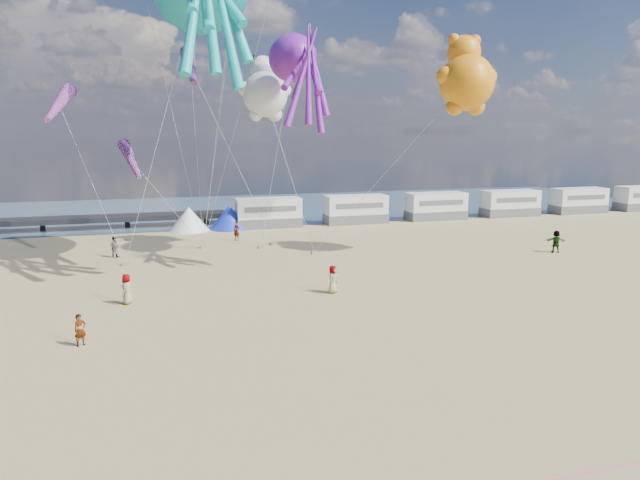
{
  "coord_description": "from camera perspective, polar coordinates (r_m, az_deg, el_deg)",
  "views": [
    {
      "loc": [
        -4.83,
        -17.18,
        9.71
      ],
      "look_at": [
        1.79,
        6.0,
        5.11
      ],
      "focal_mm": 32.0,
      "sensor_mm": 36.0,
      "label": 1
    }
  ],
  "objects": [
    {
      "name": "standing_person",
      "position": [
        28.64,
        -22.86,
        -8.29
      ],
      "size": [
        0.66,
        0.59,
        1.51
      ],
      "primitive_type": "imported",
      "rotation": [
        0.0,
        0.0,
        0.53
      ],
      "color": "tan",
      "rests_on": "ground"
    },
    {
      "name": "motorhome_2",
      "position": [
        65.02,
        11.52,
        3.34
      ],
      "size": [
        6.6,
        2.5,
        3.0
      ],
      "primitive_type": "cube",
      "color": "silver",
      "rests_on": "ground"
    },
    {
      "name": "kite_teddy_orange",
      "position": [
        45.69,
        14.44,
        15.03
      ],
      "size": [
        5.96,
        5.74,
        7.11
      ],
      "primitive_type": null,
      "rotation": [
        0.0,
        0.0,
        0.22
      ],
      "color": "orange"
    },
    {
      "name": "sandbag_c",
      "position": [
        45.88,
        -0.56,
        -1.27
      ],
      "size": [
        0.5,
        0.35,
        0.22
      ],
      "primitive_type": "cube",
      "color": "gray",
      "rests_on": "ground"
    },
    {
      "name": "sandbag_d",
      "position": [
        49.62,
        -4.6,
        -0.38
      ],
      "size": [
        0.5,
        0.35,
        0.22
      ],
      "primitive_type": "cube",
      "color": "gray",
      "rests_on": "ground"
    },
    {
      "name": "sandbag_e",
      "position": [
        49.18,
        -11.59,
        -0.67
      ],
      "size": [
        0.5,
        0.35,
        0.22
      ],
      "primitive_type": "cube",
      "color": "gray",
      "rests_on": "ground"
    },
    {
      "name": "motorhome_3",
      "position": [
        69.89,
        18.47,
        3.51
      ],
      "size": [
        6.6,
        2.5,
        3.0
      ],
      "primitive_type": "cube",
      "color": "silver",
      "rests_on": "ground"
    },
    {
      "name": "sandbag_b",
      "position": [
        48.44,
        -5.9,
        -0.68
      ],
      "size": [
        0.5,
        0.35,
        0.22
      ],
      "primitive_type": "cube",
      "color": "gray",
      "rests_on": "ground"
    },
    {
      "name": "sandbag_a",
      "position": [
        44.31,
        -18.87,
        -2.29
      ],
      "size": [
        0.5,
        0.35,
        0.22
      ],
      "primitive_type": "cube",
      "color": "gray",
      "rests_on": "ground"
    },
    {
      "name": "beachgoer_1",
      "position": [
        47.42,
        -19.87,
        -0.63
      ],
      "size": [
        0.97,
        0.87,
        1.66
      ],
      "primitive_type": "imported",
      "rotation": [
        0.0,
        0.0,
        2.61
      ],
      "color": "#7F6659",
      "rests_on": "ground"
    },
    {
      "name": "windsock_left",
      "position": [
        43.69,
        -24.64,
        12.22
      ],
      "size": [
        1.8,
        6.59,
        6.51
      ],
      "primitive_type": null,
      "rotation": [
        0.0,
        0.0,
        -0.11
      ],
      "color": "red"
    },
    {
      "name": "motorhome_4",
      "position": [
        75.64,
        24.44,
        3.62
      ],
      "size": [
        6.6,
        2.5,
        3.0
      ],
      "primitive_type": "cube",
      "color": "silver",
      "rests_on": "ground"
    },
    {
      "name": "tent_white",
      "position": [
        57.88,
        -12.98,
        2.08
      ],
      "size": [
        4.0,
        4.0,
        2.4
      ],
      "primitive_type": "cone",
      "color": "white",
      "rests_on": "ground"
    },
    {
      "name": "beachgoer_4",
      "position": [
        50.11,
        22.53,
        -0.14
      ],
      "size": [
        1.16,
        0.8,
        1.82
      ],
      "primitive_type": "imported",
      "rotation": [
        0.0,
        0.0,
        2.77
      ],
      "color": "#7F6659",
      "rests_on": "ground"
    },
    {
      "name": "windsock_right",
      "position": [
        43.08,
        -18.37,
        7.58
      ],
      "size": [
        2.09,
        4.77,
        4.7
      ],
      "primitive_type": null,
      "rotation": [
        0.0,
        0.0,
        0.26
      ],
      "color": "red"
    },
    {
      "name": "beachgoer_0",
      "position": [
        34.74,
        1.27,
        -3.96
      ],
      "size": [
        0.71,
        0.74,
        1.71
      ],
      "primitive_type": "imported",
      "rotation": [
        0.0,
        0.0,
        0.89
      ],
      "color": "#7F6659",
      "rests_on": "ground"
    },
    {
      "name": "windsock_mid",
      "position": [
        38.72,
        -12.84,
        16.51
      ],
      "size": [
        1.03,
        5.67,
        5.66
      ],
      "primitive_type": null,
      "rotation": [
        0.0,
        0.0,
        0.01
      ],
      "color": "red"
    },
    {
      "name": "beachgoer_6",
      "position": [
        34.35,
        -18.75,
        -4.67
      ],
      "size": [
        0.62,
        0.75,
        1.76
      ],
      "primitive_type": "imported",
      "rotation": [
        0.0,
        0.0,
        4.35
      ],
      "color": "#7F6659",
      "rests_on": "ground"
    },
    {
      "name": "kite_panda",
      "position": [
        47.95,
        -5.53,
        14.3
      ],
      "size": [
        5.47,
        5.29,
        6.31
      ],
      "primitive_type": null,
      "rotation": [
        0.0,
        0.0,
        0.28
      ],
      "color": "silver"
    },
    {
      "name": "water",
      "position": [
        72.99,
        -12.03,
        2.95
      ],
      "size": [
        120.0,
        120.0,
        0.0
      ],
      "primitive_type": "plane",
      "color": "#355166",
      "rests_on": "ground"
    },
    {
      "name": "kite_octopus_purple",
      "position": [
        44.13,
        -2.77,
        17.72
      ],
      "size": [
        5.59,
        9.04,
        9.6
      ],
      "primitive_type": null,
      "rotation": [
        0.0,
        0.0,
        -0.25
      ],
      "color": "#721897"
    },
    {
      "name": "motorhome_1",
      "position": [
        61.24,
        3.59,
        3.09
      ],
      "size": [
        6.6,
        2.5,
        3.0
      ],
      "primitive_type": "cube",
      "color": "silver",
      "rests_on": "ground"
    },
    {
      "name": "ground",
      "position": [
        20.32,
        -0.22,
        -17.74
      ],
      "size": [
        120.0,
        120.0,
        0.0
      ],
      "primitive_type": "plane",
      "color": "tan",
      "rests_on": "ground"
    },
    {
      "name": "beachgoer_5",
      "position": [
        51.92,
        -8.35,
        0.91
      ],
      "size": [
        1.48,
        1.58,
        1.78
      ],
      "primitive_type": "imported",
      "rotation": [
        0.0,
        0.0,
        5.43
      ],
      "color": "#7F6659",
      "rests_on": "ground"
    },
    {
      "name": "tent_blue",
      "position": [
        58.21,
        -9.05,
        2.27
      ],
      "size": [
        4.0,
        4.0,
        2.4
      ],
      "primitive_type": "cone",
      "color": "#1933CC",
      "rests_on": "ground"
    },
    {
      "name": "motorhome_0",
      "position": [
        58.77,
        -5.18,
        2.74
      ],
      "size": [
        6.6,
        2.5,
        3.0
      ],
      "primitive_type": "cube",
      "color": "silver",
      "rests_on": "ground"
    }
  ]
}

